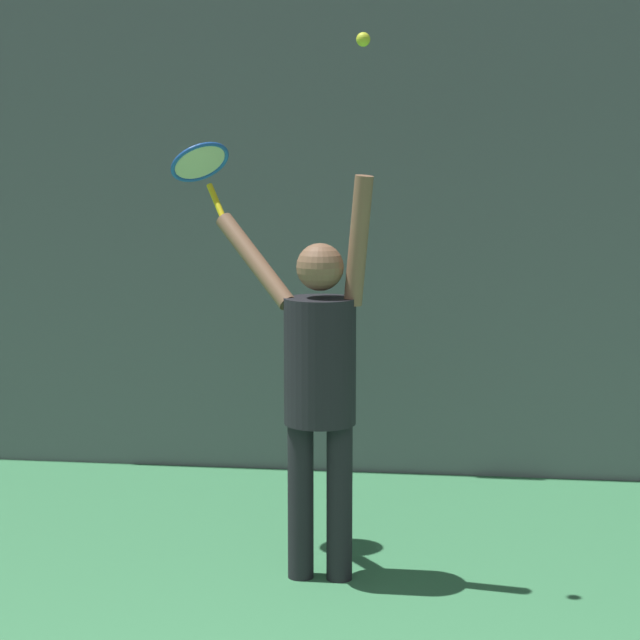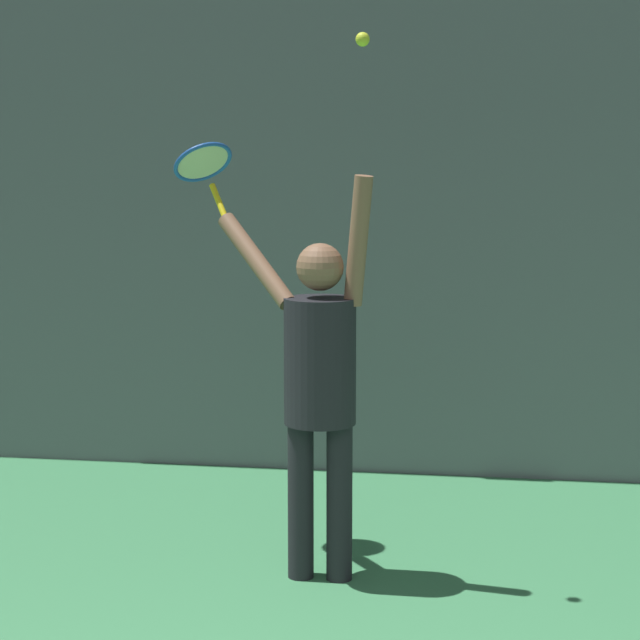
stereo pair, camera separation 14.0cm
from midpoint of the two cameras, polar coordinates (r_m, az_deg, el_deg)
name	(u,v)px [view 1 (the left image)]	position (r m, az deg, el deg)	size (l,w,h in m)	color
back_wall	(384,95)	(7.62, 2.64, 11.03)	(18.00, 0.10, 5.00)	slate
tennis_player	(319,373)	(5.70, -0.76, -2.63)	(0.87, 0.54, 2.02)	black
tennis_racket	(201,165)	(6.19, -6.52, 7.57)	(0.42, 0.42, 0.41)	yellow
tennis_ball	(363,39)	(5.49, 1.39, 13.65)	(0.07, 0.07, 0.07)	#CCDB2D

